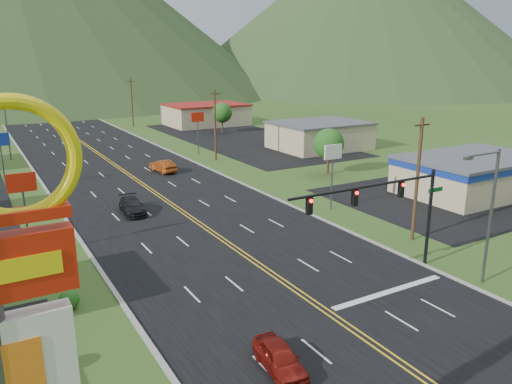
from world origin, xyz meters
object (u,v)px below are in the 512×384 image
traffic_signal (389,201)px  car_red_far (163,166)px  streetlight_west (9,124)px  car_red_near (280,359)px  streetlight_east (489,208)px  car_dark_mid (132,206)px

traffic_signal → car_red_far: 37.89m
streetlight_west → car_red_far: 24.79m
traffic_signal → car_red_far: bearing=93.3°
streetlight_west → car_red_near: 61.87m
traffic_signal → streetlight_east: 6.17m
streetlight_west → streetlight_east: bearing=-69.1°
traffic_signal → car_dark_mid: 25.24m
car_dark_mid → traffic_signal: bearing=-59.0°
streetlight_east → streetlight_west: bearing=110.9°
car_red_near → streetlight_east: bearing=11.8°
streetlight_west → car_red_near: (6.22, -61.39, -4.52)m
streetlight_east → car_red_far: (-6.89, 41.55, -4.40)m
traffic_signal → streetlight_east: size_ratio=1.46×
streetlight_west → traffic_signal: bearing=-72.0°
traffic_signal → car_red_far: size_ratio=2.76×
car_red_far → car_dark_mid: bearing=52.7°
streetlight_east → traffic_signal: bearing=139.6°
car_dark_mid → car_red_far: bearing=65.9°
traffic_signal → streetlight_west: 58.88m
streetlight_west → car_red_near: streetlight_west is taller
car_red_far → streetlight_east: bearing=91.5°
car_dark_mid → car_red_near: bearing=-87.2°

